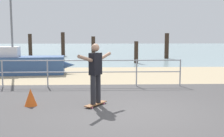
% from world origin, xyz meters
% --- Properties ---
extents(ground_plane, '(24.00, 10.00, 0.04)m').
position_xyz_m(ground_plane, '(0.00, -1.00, 0.00)').
color(ground_plane, '#474444').
rests_on(ground_plane, ground).
extents(beach_strip, '(24.00, 6.00, 0.04)m').
position_xyz_m(beach_strip, '(0.00, 7.00, 0.00)').
color(beach_strip, tan).
rests_on(beach_strip, ground).
extents(sea_surface, '(72.00, 50.00, 0.04)m').
position_xyz_m(sea_surface, '(0.00, 35.00, 0.00)').
color(sea_surface, '#849EA3').
rests_on(sea_surface, ground).
extents(railing_fence, '(8.46, 0.05, 1.05)m').
position_xyz_m(railing_fence, '(-2.03, 3.60, 0.70)').
color(railing_fence, '#9EA0A5').
rests_on(railing_fence, ground).
extents(sailboat, '(5.03, 1.80, 5.41)m').
position_xyz_m(sailboat, '(-4.80, 7.18, 0.52)').
color(sailboat, '#335184').
rests_on(sailboat, ground).
extents(skateboard, '(0.62, 0.77, 0.08)m').
position_xyz_m(skateboard, '(-1.00, 0.71, 0.07)').
color(skateboard, brown).
rests_on(skateboard, ground).
extents(skateboarder, '(0.90, 1.24, 1.65)m').
position_xyz_m(skateboarder, '(-1.00, 0.71, 1.02)').
color(skateboarder, '#26262B').
rests_on(skateboarder, skateboard).
extents(groyne_post_0, '(0.35, 0.35, 2.11)m').
position_xyz_m(groyne_post_0, '(-7.59, 19.71, 1.05)').
color(groyne_post_0, '#332319').
rests_on(groyne_post_0, ground).
extents(groyne_post_1, '(0.36, 0.36, 2.26)m').
position_xyz_m(groyne_post_1, '(-4.53, 19.87, 1.13)').
color(groyne_post_1, '#332319').
rests_on(groyne_post_1, ground).
extents(groyne_post_2, '(0.29, 0.29, 1.88)m').
position_xyz_m(groyne_post_2, '(-1.47, 14.41, 0.94)').
color(groyne_post_2, '#332319').
rests_on(groyne_post_2, ground).
extents(groyne_post_3, '(0.28, 0.28, 1.55)m').
position_xyz_m(groyne_post_3, '(1.59, 12.54, 0.78)').
color(groyne_post_3, '#332319').
rests_on(groyne_post_3, ground).
extents(groyne_post_4, '(0.36, 0.36, 2.15)m').
position_xyz_m(groyne_post_4, '(4.65, 16.40, 1.07)').
color(groyne_post_4, '#332319').
rests_on(groyne_post_4, ground).
extents(traffic_cone, '(0.36, 0.36, 0.50)m').
position_xyz_m(traffic_cone, '(-2.79, 0.76, 0.25)').
color(traffic_cone, '#E55919').
rests_on(traffic_cone, ground).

